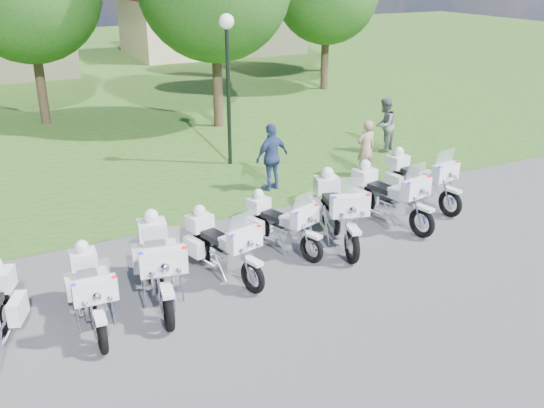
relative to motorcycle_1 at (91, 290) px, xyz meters
name	(u,v)px	position (x,y,z in m)	size (l,w,h in m)	color
ground	(260,275)	(3.33, 0.21, -0.64)	(100.00, 100.00, 0.00)	#505054
grass_lawn	(53,71)	(3.33, 27.21, -0.64)	(100.00, 48.00, 0.01)	#2E561B
motorcycle_1	(91,290)	(0.00, 0.00, 0.00)	(0.82, 2.29, 1.54)	black
motorcycle_2	(159,262)	(1.29, 0.29, 0.10)	(1.15, 2.63, 1.78)	black
motorcycle_3	(221,245)	(2.67, 0.60, 0.01)	(1.12, 2.28, 1.56)	black
motorcycle_4	(280,223)	(4.25, 1.10, -0.03)	(1.14, 2.12, 1.47)	black
motorcycle_5	(337,209)	(5.57, 0.92, 0.10)	(1.32, 2.59, 1.78)	black
motorcycle_6	(388,195)	(7.19, 1.20, 0.06)	(1.12, 2.49, 1.69)	black
motorcycle_7	(419,179)	(8.64, 1.81, 0.05)	(1.04, 2.44, 1.65)	black
lamp_post	(227,54)	(5.63, 7.08, 2.71)	(0.44, 0.44, 4.48)	black
building_east	(212,21)	(14.33, 30.21, 1.42)	(11.44, 7.28, 4.10)	#C6B78F
bystander_a	(366,149)	(8.71, 4.27, 0.18)	(0.60, 0.39, 1.65)	tan
bystander_b	(384,125)	(10.67, 6.01, 0.24)	(0.86, 0.67, 1.77)	slate
bystander_c	(272,157)	(5.77, 4.48, 0.28)	(1.08, 0.45, 1.85)	#354981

